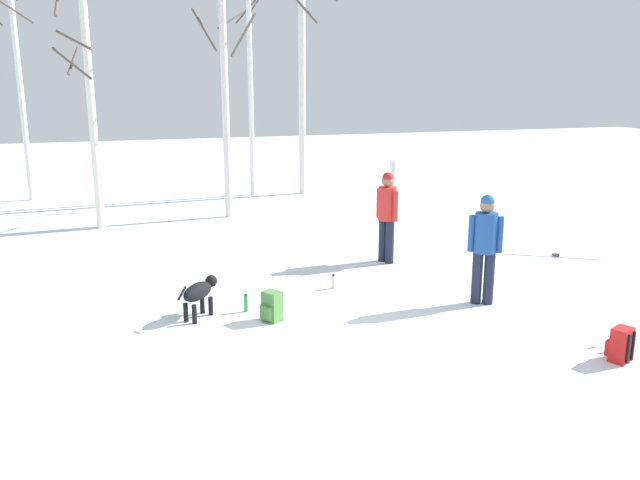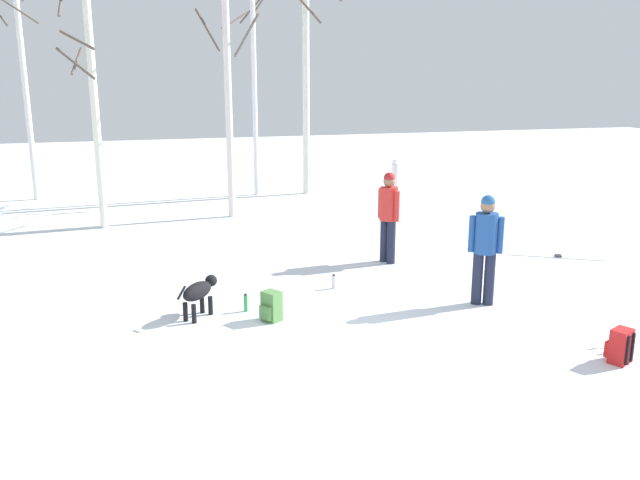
# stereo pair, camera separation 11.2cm
# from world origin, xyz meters

# --- Properties ---
(ground_plane) EXTENTS (60.00, 60.00, 0.00)m
(ground_plane) POSITION_xyz_m (0.00, 0.00, 0.00)
(ground_plane) COLOR white
(person_1) EXTENTS (0.34, 0.49, 1.72)m
(person_1) POSITION_xyz_m (2.21, 4.10, 0.98)
(person_1) COLOR #1E2338
(person_1) RESTS_ON ground_plane
(person_2) EXTENTS (0.47, 0.34, 1.72)m
(person_2) POSITION_xyz_m (2.74, 1.50, 0.98)
(person_2) COLOR #1E2338
(person_2) RESTS_ON ground_plane
(dog) EXTENTS (0.66, 0.68, 0.57)m
(dog) POSITION_xyz_m (-1.52, 2.17, 0.39)
(dog) COLOR black
(dog) RESTS_ON ground_plane
(ski_pair_planted_0) EXTENTS (0.18, 0.04, 1.83)m
(ski_pair_planted_0) POSITION_xyz_m (2.65, 4.94, 0.91)
(ski_pair_planted_0) COLOR white
(ski_pair_planted_0) RESTS_ON ground_plane
(ski_pair_lying_0) EXTENTS (1.65, 1.08, 0.05)m
(ski_pair_lying_0) POSITION_xyz_m (5.50, 3.51, 0.01)
(ski_pair_lying_0) COLOR white
(ski_pair_lying_0) RESTS_ON ground_plane
(backpack_0) EXTENTS (0.32, 0.34, 0.44)m
(backpack_0) POSITION_xyz_m (3.27, -0.89, 0.21)
(backpack_0) COLOR red
(backpack_0) RESTS_ON ground_plane
(backpack_1) EXTENTS (0.34, 0.33, 0.44)m
(backpack_1) POSITION_xyz_m (-0.55, 1.72, 0.21)
(backpack_1) COLOR #4C7F3F
(backpack_1) RESTS_ON ground_plane
(water_bottle_0) EXTENTS (0.06, 0.06, 0.25)m
(water_bottle_0) POSITION_xyz_m (0.76, 2.87, 0.12)
(water_bottle_0) COLOR silver
(water_bottle_0) RESTS_ON ground_plane
(water_bottle_1) EXTENTS (0.06, 0.06, 0.28)m
(water_bottle_1) POSITION_xyz_m (-0.84, 2.21, 0.13)
(water_bottle_1) COLOR green
(water_bottle_1) RESTS_ON ground_plane
(birch_tree_1) EXTENTS (1.51, 1.50, 6.96)m
(birch_tree_1) POSITION_xyz_m (-4.91, 12.92, 3.66)
(birch_tree_1) COLOR silver
(birch_tree_1) RESTS_ON ground_plane
(birch_tree_2) EXTENTS (0.85, 1.28, 5.94)m
(birch_tree_2) POSITION_xyz_m (-3.03, 8.65, 3.07)
(birch_tree_2) COLOR silver
(birch_tree_2) RESTS_ON ground_plane
(birch_tree_3) EXTENTS (1.53, 1.45, 5.70)m
(birch_tree_3) POSITION_xyz_m (0.03, 9.07, 2.99)
(birch_tree_3) COLOR silver
(birch_tree_3) RESTS_ON ground_plane
(birch_tree_4) EXTENTS (1.63, 1.41, 7.17)m
(birch_tree_4) POSITION_xyz_m (1.24, 11.96, 3.68)
(birch_tree_4) COLOR white
(birch_tree_4) RESTS_ON ground_plane
(birch_tree_5) EXTENTS (1.62, 1.46, 6.38)m
(birch_tree_5) POSITION_xyz_m (2.71, 11.71, 3.31)
(birch_tree_5) COLOR silver
(birch_tree_5) RESTS_ON ground_plane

